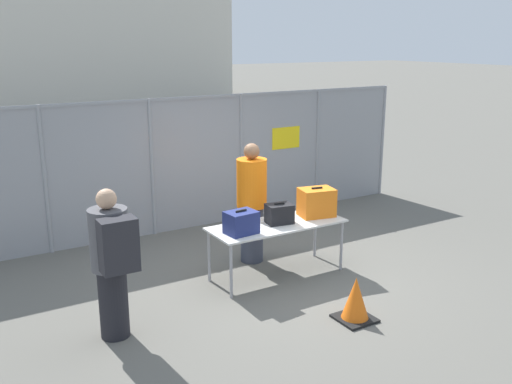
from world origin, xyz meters
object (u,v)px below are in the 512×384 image
(inspection_table, at_px, (277,228))
(suitcase_black, at_px, (280,214))
(suitcase_navy, at_px, (241,223))
(security_worker_near, at_px, (252,201))
(utility_trailer, at_px, (217,169))
(suitcase_orange, at_px, (317,202))
(traveler_hooded, at_px, (112,259))
(traffic_cone, at_px, (355,300))

(inspection_table, relative_size, suitcase_black, 4.93)
(inspection_table, relative_size, suitcase_navy, 4.55)
(security_worker_near, height_order, utility_trailer, security_worker_near)
(security_worker_near, bearing_deg, suitcase_navy, 33.76)
(inspection_table, bearing_deg, suitcase_orange, 1.44)
(suitcase_orange, distance_m, traveler_hooded, 3.14)
(traveler_hooded, bearing_deg, utility_trailer, 50.50)
(suitcase_black, relative_size, traveler_hooded, 0.23)
(suitcase_navy, xyz_separation_m, traffic_cone, (0.69, -1.46, -0.65))
(inspection_table, distance_m, traveler_hooded, 2.49)
(inspection_table, relative_size, traveler_hooded, 1.12)
(suitcase_navy, bearing_deg, traveler_hooded, -166.09)
(suitcase_orange, distance_m, traffic_cone, 1.82)
(utility_trailer, bearing_deg, suitcase_orange, -100.18)
(utility_trailer, relative_size, traffic_cone, 8.33)
(security_worker_near, height_order, traffic_cone, security_worker_near)
(traffic_cone, bearing_deg, utility_trailer, 77.12)
(security_worker_near, distance_m, traffic_cone, 2.30)
(suitcase_navy, xyz_separation_m, suitcase_orange, (1.28, 0.11, 0.05))
(suitcase_black, xyz_separation_m, suitcase_orange, (0.62, 0.01, 0.06))
(inspection_table, relative_size, utility_trailer, 0.43)
(traveler_hooded, xyz_separation_m, traffic_cone, (2.50, -1.01, -0.68))
(inspection_table, height_order, traveler_hooded, traveler_hooded)
(security_worker_near, xyz_separation_m, utility_trailer, (1.53, 4.11, -0.49))
(suitcase_navy, height_order, traveler_hooded, traveler_hooded)
(suitcase_black, height_order, utility_trailer, suitcase_black)
(suitcase_black, height_order, security_worker_near, security_worker_near)
(suitcase_navy, relative_size, traveler_hooded, 0.25)
(suitcase_black, xyz_separation_m, security_worker_near, (-0.06, 0.64, 0.02))
(suitcase_navy, bearing_deg, suitcase_black, 8.86)
(suitcase_black, xyz_separation_m, utility_trailer, (1.48, 4.75, -0.47))
(inspection_table, bearing_deg, suitcase_navy, -171.32)
(utility_trailer, height_order, traffic_cone, utility_trailer)
(suitcase_orange, height_order, traveler_hooded, traveler_hooded)
(suitcase_black, height_order, traffic_cone, suitcase_black)
(inspection_table, relative_size, traffic_cone, 3.58)
(suitcase_orange, bearing_deg, inspection_table, -178.56)
(suitcase_black, bearing_deg, inspection_table, -168.64)
(traffic_cone, bearing_deg, inspection_table, 92.84)
(suitcase_black, distance_m, security_worker_near, 0.64)
(suitcase_black, bearing_deg, utility_trailer, 72.73)
(suitcase_black, distance_m, traveler_hooded, 2.53)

